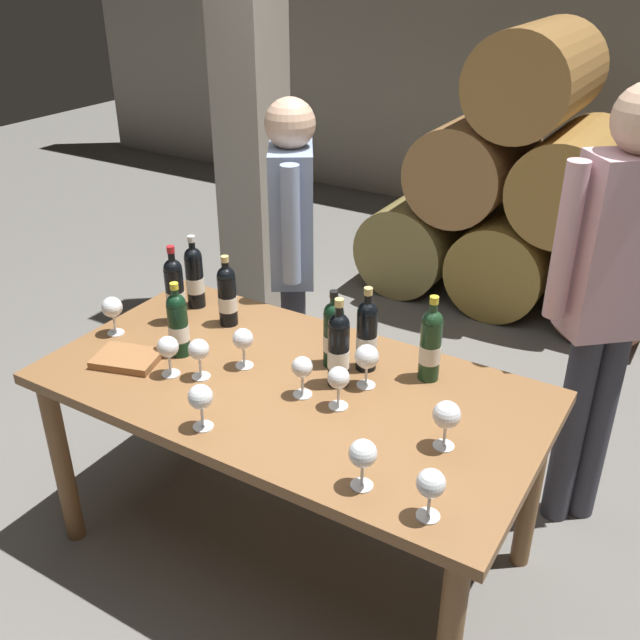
# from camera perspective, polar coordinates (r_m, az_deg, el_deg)

# --- Properties ---
(ground_plane) EXTENTS (14.00, 14.00, 0.00)m
(ground_plane) POSITION_cam_1_polar(r_m,az_deg,el_deg) (2.93, -2.13, -17.55)
(ground_plane) COLOR #66635E
(cellar_back_wall) EXTENTS (10.00, 0.24, 2.80)m
(cellar_back_wall) POSITION_cam_1_polar(r_m,az_deg,el_deg) (6.05, 21.34, 19.71)
(cellar_back_wall) COLOR gray
(cellar_back_wall) RESTS_ON ground_plane
(barrel_stack) EXTENTS (1.86, 0.90, 1.69)m
(barrel_stack) POSITION_cam_1_polar(r_m,az_deg,el_deg) (4.67, 15.64, 9.20)
(barrel_stack) COLOR olive
(barrel_stack) RESTS_ON ground_plane
(stone_pillar) EXTENTS (0.32, 0.32, 2.60)m
(stone_pillar) POSITION_cam_1_polar(r_m,az_deg,el_deg) (4.18, -5.54, 17.00)
(stone_pillar) COLOR gray
(stone_pillar) RESTS_ON ground_plane
(dining_table) EXTENTS (1.70, 0.90, 0.76)m
(dining_table) POSITION_cam_1_polar(r_m,az_deg,el_deg) (2.50, -2.40, -6.75)
(dining_table) COLOR brown
(dining_table) RESTS_ON ground_plane
(wine_bottle_0) EXTENTS (0.07, 0.07, 0.28)m
(wine_bottle_0) POSITION_cam_1_polar(r_m,az_deg,el_deg) (2.60, -11.19, -0.30)
(wine_bottle_0) COLOR black
(wine_bottle_0) RESTS_ON dining_table
(wine_bottle_1) EXTENTS (0.07, 0.07, 0.31)m
(wine_bottle_1) POSITION_cam_1_polar(r_m,az_deg,el_deg) (2.43, 8.76, -1.90)
(wine_bottle_1) COLOR #19381E
(wine_bottle_1) RESTS_ON dining_table
(wine_bottle_2) EXTENTS (0.07, 0.07, 0.29)m
(wine_bottle_2) POSITION_cam_1_polar(r_m,az_deg,el_deg) (2.78, -7.37, 1.98)
(wine_bottle_2) COLOR black
(wine_bottle_2) RESTS_ON dining_table
(wine_bottle_3) EXTENTS (0.07, 0.07, 0.32)m
(wine_bottle_3) POSITION_cam_1_polar(r_m,az_deg,el_deg) (2.37, 1.48, -2.28)
(wine_bottle_3) COLOR black
(wine_bottle_3) RESTS_ON dining_table
(wine_bottle_4) EXTENTS (0.07, 0.07, 0.30)m
(wine_bottle_4) POSITION_cam_1_polar(r_m,az_deg,el_deg) (2.93, -9.92, 3.43)
(wine_bottle_4) COLOR black
(wine_bottle_4) RESTS_ON dining_table
(wine_bottle_5) EXTENTS (0.07, 0.07, 0.29)m
(wine_bottle_5) POSITION_cam_1_polar(r_m,az_deg,el_deg) (2.48, 1.08, -1.07)
(wine_bottle_5) COLOR black
(wine_bottle_5) RESTS_ON dining_table
(wine_bottle_6) EXTENTS (0.07, 0.07, 0.32)m
(wine_bottle_6) POSITION_cam_1_polar(r_m,az_deg,el_deg) (2.82, -11.44, 2.32)
(wine_bottle_6) COLOR black
(wine_bottle_6) RESTS_ON dining_table
(wine_bottle_7) EXTENTS (0.07, 0.07, 0.31)m
(wine_bottle_7) POSITION_cam_1_polar(r_m,az_deg,el_deg) (2.46, 3.73, -1.16)
(wine_bottle_7) COLOR black
(wine_bottle_7) RESTS_ON dining_table
(wine_glass_0) EXTENTS (0.08, 0.08, 0.15)m
(wine_glass_0) POSITION_cam_1_polar(r_m,az_deg,el_deg) (1.89, 8.78, -12.80)
(wine_glass_0) COLOR white
(wine_glass_0) RESTS_ON dining_table
(wine_glass_1) EXTENTS (0.08, 0.08, 0.16)m
(wine_glass_1) POSITION_cam_1_polar(r_m,az_deg,el_deg) (2.37, 3.73, -3.01)
(wine_glass_1) COLOR white
(wine_glass_1) RESTS_ON dining_table
(wine_glass_2) EXTENTS (0.07, 0.07, 0.15)m
(wine_glass_2) POSITION_cam_1_polar(r_m,az_deg,el_deg) (2.49, -11.96, -2.20)
(wine_glass_2) COLOR white
(wine_glass_2) RESTS_ON dining_table
(wine_glass_3) EXTENTS (0.08, 0.08, 0.15)m
(wine_glass_3) POSITION_cam_1_polar(r_m,az_deg,el_deg) (2.80, -16.17, 0.90)
(wine_glass_3) COLOR white
(wine_glass_3) RESTS_ON dining_table
(wine_glass_4) EXTENTS (0.07, 0.07, 0.14)m
(wine_glass_4) POSITION_cam_1_polar(r_m,az_deg,el_deg) (2.33, -1.43, -3.88)
(wine_glass_4) COLOR white
(wine_glass_4) RESTS_ON dining_table
(wine_glass_5) EXTENTS (0.08, 0.08, 0.16)m
(wine_glass_5) POSITION_cam_1_polar(r_m,az_deg,el_deg) (2.13, 10.00, -7.50)
(wine_glass_5) COLOR white
(wine_glass_5) RESTS_ON dining_table
(wine_glass_6) EXTENTS (0.07, 0.07, 0.15)m
(wine_glass_6) POSITION_cam_1_polar(r_m,az_deg,el_deg) (2.49, -6.13, -1.61)
(wine_glass_6) COLOR white
(wine_glass_6) RESTS_ON dining_table
(wine_glass_7) EXTENTS (0.07, 0.07, 0.15)m
(wine_glass_7) POSITION_cam_1_polar(r_m,az_deg,el_deg) (2.27, 1.48, -4.73)
(wine_glass_7) COLOR white
(wine_glass_7) RESTS_ON dining_table
(wine_glass_8) EXTENTS (0.08, 0.08, 0.15)m
(wine_glass_8) POSITION_cam_1_polar(r_m,az_deg,el_deg) (1.96, 3.42, -10.63)
(wine_glass_8) COLOR white
(wine_glass_8) RESTS_ON dining_table
(wine_glass_9) EXTENTS (0.08, 0.08, 0.15)m
(wine_glass_9) POSITION_cam_1_polar(r_m,az_deg,el_deg) (2.20, -9.45, -6.14)
(wine_glass_9) COLOR white
(wine_glass_9) RESTS_ON dining_table
(wine_glass_10) EXTENTS (0.07, 0.07, 0.15)m
(wine_glass_10) POSITION_cam_1_polar(r_m,az_deg,el_deg) (2.45, -9.59, -2.44)
(wine_glass_10) COLOR white
(wine_glass_10) RESTS_ON dining_table
(tasting_notebook) EXTENTS (0.26, 0.22, 0.03)m
(tasting_notebook) POSITION_cam_1_polar(r_m,az_deg,el_deg) (2.64, -15.05, -2.98)
(tasting_notebook) COLOR #936038
(tasting_notebook) RESTS_ON dining_table
(sommelier_presenting) EXTENTS (0.39, 0.35, 1.72)m
(sommelier_presenting) POSITION_cam_1_polar(r_m,az_deg,el_deg) (2.68, 22.33, 2.80)
(sommelier_presenting) COLOR #383842
(sommelier_presenting) RESTS_ON ground_plane
(taster_seated_left) EXTENTS (0.32, 0.43, 1.54)m
(taster_seated_left) POSITION_cam_1_polar(r_m,az_deg,el_deg) (3.13, -2.21, 6.06)
(taster_seated_left) COLOR #383842
(taster_seated_left) RESTS_ON ground_plane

